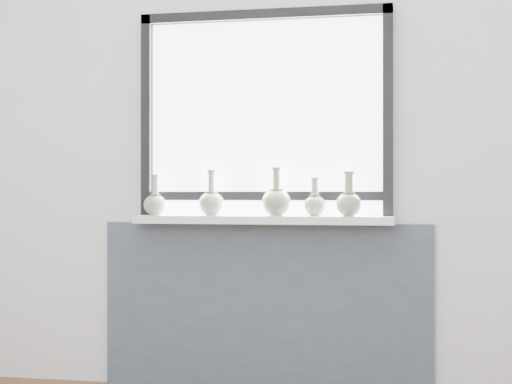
% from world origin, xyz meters
% --- Properties ---
extents(back_wall, '(3.60, 0.02, 2.60)m').
position_xyz_m(back_wall, '(0.00, 1.81, 1.30)').
color(back_wall, silver).
rests_on(back_wall, ground).
extents(apron_panel, '(1.70, 0.03, 0.86)m').
position_xyz_m(apron_panel, '(0.00, 1.78, 0.43)').
color(apron_panel, '#424D5D').
rests_on(apron_panel, ground).
extents(windowsill, '(1.32, 0.18, 0.04)m').
position_xyz_m(windowsill, '(0.00, 1.71, 0.88)').
color(windowsill, white).
rests_on(windowsill, apron_panel).
extents(window, '(1.30, 0.06, 1.05)m').
position_xyz_m(window, '(0.00, 1.77, 1.44)').
color(window, black).
rests_on(window, windowsill).
extents(vase_a, '(0.12, 0.12, 0.21)m').
position_xyz_m(vase_a, '(-0.56, 1.69, 0.97)').
color(vase_a, gray).
rests_on(vase_a, windowsill).
extents(vase_b, '(0.13, 0.13, 0.23)m').
position_xyz_m(vase_b, '(-0.26, 1.70, 0.97)').
color(vase_b, gray).
rests_on(vase_b, windowsill).
extents(vase_c, '(0.15, 0.15, 0.24)m').
position_xyz_m(vase_c, '(0.08, 1.69, 0.98)').
color(vase_c, gray).
rests_on(vase_c, windowsill).
extents(vase_d, '(0.11, 0.11, 0.19)m').
position_xyz_m(vase_d, '(0.27, 1.71, 0.96)').
color(vase_d, gray).
rests_on(vase_d, windowsill).
extents(vase_e, '(0.13, 0.13, 0.22)m').
position_xyz_m(vase_e, '(0.44, 1.68, 0.97)').
color(vase_e, gray).
rests_on(vase_e, windowsill).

